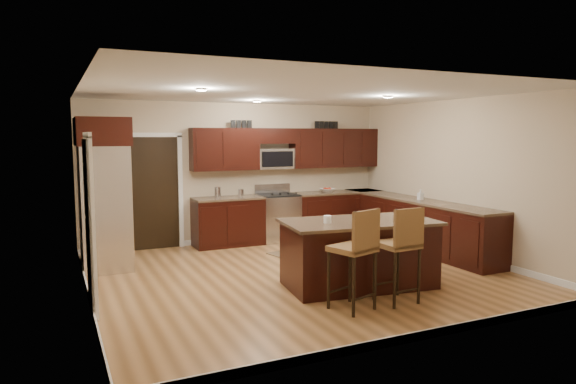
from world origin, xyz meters
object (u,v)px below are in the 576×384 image
stool_left (357,248)px  stool_mid (401,244)px  range (278,217)px  island (359,255)px  refrigerator (104,192)px

stool_left → stool_mid: size_ratio=1.01×
range → island: 3.31m
range → island: bearing=-94.0°
stool_mid → range: bearing=83.5°
range → refrigerator: 3.47m
island → stool_left: size_ratio=1.80×
range → island: (-0.23, -3.30, -0.04)m
stool_left → stool_mid: (0.64, -0.00, -0.01)m
range → island: range is taller
range → stool_left: bearing=-101.0°
island → stool_left: stool_left is taller
stool_left → stool_mid: stool_left is taller
island → stool_mid: size_ratio=1.82×
range → stool_mid: (-0.17, -4.16, 0.28)m
stool_mid → refrigerator: bearing=128.9°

